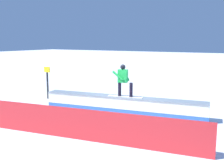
% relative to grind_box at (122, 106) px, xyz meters
% --- Properties ---
extents(ground_plane, '(120.00, 120.00, 0.00)m').
position_rel_grind_box_xyz_m(ground_plane, '(0.00, 0.00, -0.35)').
color(ground_plane, white).
extents(grind_box, '(7.19, 1.79, 0.77)m').
position_rel_grind_box_xyz_m(grind_box, '(0.00, 0.00, 0.00)').
color(grind_box, white).
rests_on(grind_box, ground_plane).
extents(snowboarder, '(1.56, 0.59, 1.40)m').
position_rel_grind_box_xyz_m(snowboarder, '(-0.06, -0.01, 1.18)').
color(snowboarder, silver).
rests_on(snowboarder, grind_box).
extents(safety_fence, '(8.66, 1.50, 1.03)m').
position_rel_grind_box_xyz_m(safety_fence, '(0.00, 3.44, 0.16)').
color(safety_fence, red).
rests_on(safety_fence, ground_plane).
extents(trail_marker, '(0.40, 0.10, 1.77)m').
position_rel_grind_box_xyz_m(trail_marker, '(4.97, -0.60, 0.60)').
color(trail_marker, '#262628').
rests_on(trail_marker, ground_plane).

